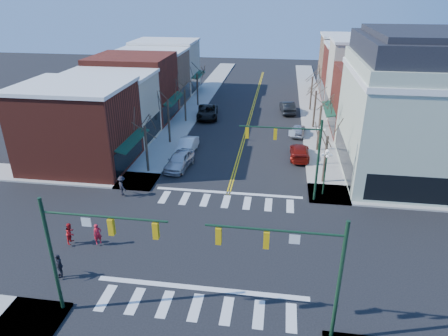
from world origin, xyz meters
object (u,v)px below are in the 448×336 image
at_px(car_left_far, 207,112).
at_px(car_right_far, 287,107).
at_px(car_right_near, 300,152).
at_px(pedestrian_red_a, 98,234).
at_px(victorian_corner, 417,107).
at_px(lamppost_corner, 326,165).
at_px(car_right_mid, 298,130).
at_px(car_left_near, 180,160).
at_px(pedestrian_dark_b, 122,186).
at_px(car_left_mid, 187,146).
at_px(pedestrian_red_b, 70,233).
at_px(lamppost_midblock, 320,138).
at_px(pedestrian_dark_a, 59,266).

xyz_separation_m(car_left_far, car_right_far, (10.97, 3.99, 0.01)).
relative_size(car_right_near, pedestrian_red_a, 3.15).
height_order(victorian_corner, lamppost_corner, victorian_corner).
relative_size(car_right_mid, pedestrian_red_a, 2.58).
bearing_deg(car_left_near, victorian_corner, 12.28).
bearing_deg(car_right_far, pedestrian_red_a, 61.46).
bearing_deg(pedestrian_dark_b, car_left_mid, -60.92).
distance_m(car_right_far, pedestrian_red_b, 37.84).
xyz_separation_m(car_left_near, car_right_near, (11.96, 4.29, -0.13)).
xyz_separation_m(lamppost_corner, car_right_far, (-3.09, 24.77, -2.13)).
height_order(victorian_corner, lamppost_midblock, victorian_corner).
bearing_deg(car_right_mid, victorian_corner, 143.51).
xyz_separation_m(car_right_near, pedestrian_dark_b, (-15.42, -10.78, 0.32)).
bearing_deg(pedestrian_dark_b, lamppost_corner, -125.30).
relative_size(lamppost_corner, car_right_far, 0.85).
bearing_deg(pedestrian_dark_a, car_right_mid, 124.03).
bearing_deg(car_right_mid, pedestrian_red_b, 63.61).
distance_m(car_right_mid, car_right_far, 9.47).
bearing_deg(pedestrian_red_a, lamppost_midblock, 6.11).
bearing_deg(pedestrian_red_b, pedestrian_dark_a, -162.62).
distance_m(car_right_near, pedestrian_red_b, 24.39).
relative_size(victorian_corner, car_right_near, 2.94).
distance_m(lamppost_midblock, car_left_mid, 14.22).
height_order(car_left_mid, car_right_mid, car_left_mid).
relative_size(pedestrian_red_a, pedestrian_red_b, 0.99).
xyz_separation_m(victorian_corner, pedestrian_dark_b, (-25.52, -8.62, -5.64)).
bearing_deg(car_right_mid, car_left_near, 50.36).
bearing_deg(lamppost_midblock, lamppost_corner, -90.00).
xyz_separation_m(car_left_mid, car_right_near, (12.17, 0.13, -0.06)).
bearing_deg(pedestrian_red_a, victorian_corner, -6.25).
bearing_deg(pedestrian_red_a, car_left_mid, 43.81).
height_order(lamppost_corner, car_left_near, lamppost_corner).
bearing_deg(car_left_near, car_right_far, 69.71).
xyz_separation_m(car_left_mid, car_right_mid, (12.17, 7.36, -0.08)).
bearing_deg(car_right_near, lamppost_midblock, 137.48).
height_order(car_right_mid, pedestrian_red_a, pedestrian_red_a).
bearing_deg(car_right_mid, pedestrian_dark_b, 55.88).
bearing_deg(lamppost_corner, pedestrian_red_b, -151.27).
relative_size(car_left_far, pedestrian_dark_b, 3.43).
distance_m(car_left_mid, car_right_mid, 14.22).
distance_m(pedestrian_red_a, pedestrian_dark_b, 7.23).
distance_m(lamppost_corner, car_left_far, 25.18).
xyz_separation_m(lamppost_corner, pedestrian_red_a, (-16.20, -9.78, -2.04)).
bearing_deg(car_right_near, car_left_near, 19.95).
height_order(lamppost_midblock, car_left_mid, lamppost_midblock).
bearing_deg(car_right_far, car_right_near, 86.68).
distance_m(lamppost_corner, pedestrian_red_b, 20.79).
distance_m(car_right_mid, pedestrian_dark_a, 32.61).
height_order(victorian_corner, car_left_far, victorian_corner).
xyz_separation_m(lamppost_corner, pedestrian_dark_b, (-17.22, -2.62, -1.94)).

